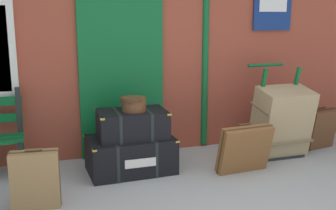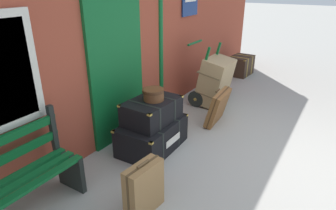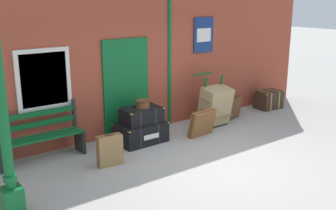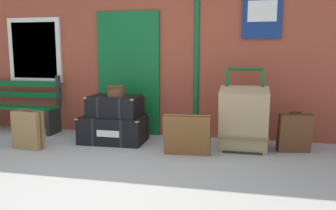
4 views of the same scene
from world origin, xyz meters
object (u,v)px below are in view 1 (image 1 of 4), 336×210
at_px(round_hatbox, 134,103).
at_px(porters_trolley, 273,133).
at_px(suitcase_tan, 245,149).
at_px(suitcase_brown, 35,180).
at_px(steamer_trunk_base, 131,154).
at_px(large_brown_trunk, 282,121).
at_px(suitcase_charcoal, 320,128).
at_px(steamer_trunk_middle, 132,124).

distance_m(round_hatbox, porters_trolley, 2.05).
height_order(porters_trolley, suitcase_tan, porters_trolley).
height_order(porters_trolley, suitcase_brown, porters_trolley).
height_order(steamer_trunk_base, large_brown_trunk, large_brown_trunk).
xyz_separation_m(round_hatbox, porters_trolley, (1.97, 0.10, -0.56)).
bearing_deg(porters_trolley, round_hatbox, -177.15).
distance_m(porters_trolley, suitcase_brown, 3.20).
relative_size(porters_trolley, suitcase_tan, 1.78).
distance_m(round_hatbox, large_brown_trunk, 2.01).
distance_m(porters_trolley, suitcase_charcoal, 0.72).
bearing_deg(steamer_trunk_base, round_hatbox, -5.08).
xyz_separation_m(suitcase_tan, suitcase_charcoal, (1.47, 0.51, -0.01)).
bearing_deg(steamer_trunk_middle, steamer_trunk_base, -151.22).
xyz_separation_m(steamer_trunk_middle, porters_trolley, (1.99, 0.08, -0.31)).
bearing_deg(suitcase_charcoal, suitcase_brown, -169.92).
distance_m(round_hatbox, suitcase_tan, 1.41).
relative_size(large_brown_trunk, suitcase_brown, 1.57).
relative_size(round_hatbox, porters_trolley, 0.26).
xyz_separation_m(porters_trolley, suitcase_tan, (-0.75, -0.57, 0.02)).
xyz_separation_m(steamer_trunk_base, porters_trolley, (2.02, 0.09, 0.06)).
distance_m(large_brown_trunk, suitcase_brown, 3.17).
bearing_deg(round_hatbox, suitcase_brown, -150.48).
bearing_deg(suitcase_brown, porters_trolley, 13.45).
distance_m(suitcase_tan, suitcase_brown, 2.37).
bearing_deg(suitcase_brown, steamer_trunk_middle, 30.71).
relative_size(steamer_trunk_middle, suitcase_tan, 1.24).
distance_m(steamer_trunk_middle, suitcase_tan, 1.36).
bearing_deg(suitcase_tan, steamer_trunk_base, 159.41).
bearing_deg(round_hatbox, porters_trolley, 2.85).
distance_m(suitcase_tan, suitcase_charcoal, 1.56).
relative_size(round_hatbox, suitcase_charcoal, 0.52).
xyz_separation_m(steamer_trunk_base, suitcase_tan, (1.27, -0.48, 0.08)).
xyz_separation_m(round_hatbox, suitcase_tan, (1.22, -0.47, -0.54)).
bearing_deg(porters_trolley, suitcase_tan, -142.93).
bearing_deg(round_hatbox, steamer_trunk_base, 174.92).
distance_m(steamer_trunk_base, steamer_trunk_middle, 0.37).
bearing_deg(steamer_trunk_base, large_brown_trunk, -2.34).
height_order(steamer_trunk_base, suitcase_tan, suitcase_tan).
bearing_deg(suitcase_charcoal, steamer_trunk_base, -179.36).
xyz_separation_m(porters_trolley, suitcase_charcoal, (0.72, -0.06, 0.02)).
bearing_deg(porters_trolley, steamer_trunk_base, -177.34).
bearing_deg(steamer_trunk_middle, porters_trolley, 2.23).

